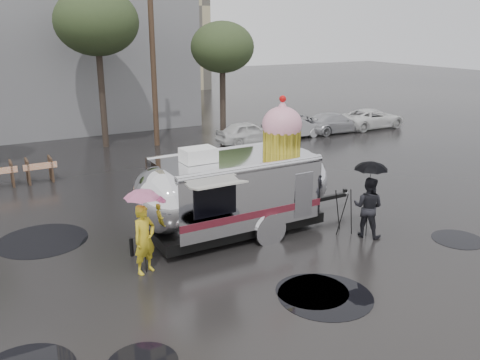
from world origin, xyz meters
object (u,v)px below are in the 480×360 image
person_right (368,207)px  tripod (344,207)px  person_left (144,239)px  airstream_trailer (237,187)px

person_right → tripod: person_right is taller
person_left → person_right: 6.77m
person_left → person_right: person_right is taller
airstream_trailer → person_right: size_ratio=4.21×
person_right → tripod: size_ratio=1.31×
airstream_trailer → tripod: 3.36m
person_left → person_right: (6.70, -0.99, 0.01)m
person_right → airstream_trailer: bearing=25.0°
airstream_trailer → person_right: bearing=-33.6°
airstream_trailer → person_left: size_ratio=4.27×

